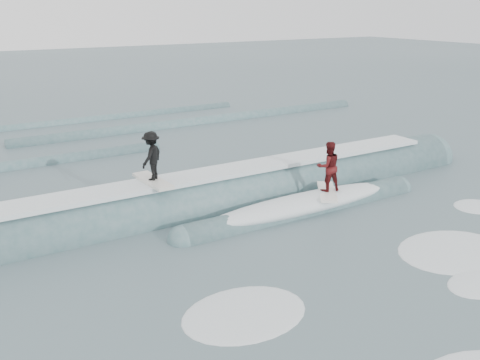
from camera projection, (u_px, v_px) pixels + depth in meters
ground at (332, 266)px, 14.28m from camera, size 160.00×160.00×0.00m
breaking_wave at (234, 202)px, 18.81m from camera, size 23.24×3.92×2.27m
surfer_black at (152, 158)px, 16.97m from camera, size 1.15×2.03×1.67m
surfer_red at (328, 169)px, 18.10m from camera, size 1.61×1.95×1.82m
whitewater at (426, 278)px, 13.63m from camera, size 12.70×7.32×0.10m
far_swells at (91, 138)px, 27.97m from camera, size 37.71×8.65×0.80m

